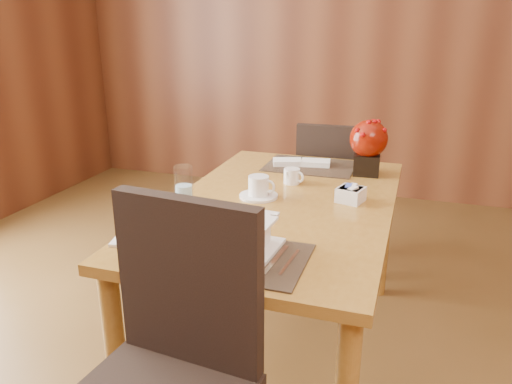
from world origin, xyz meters
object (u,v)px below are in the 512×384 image
(water_glass, at_px, (184,187))
(sugar_caddy, at_px, (351,195))
(coffee_cup, at_px, (259,188))
(bread_plate, at_px, (140,237))
(near_chair, at_px, (168,362))
(creamer_jug, at_px, (292,176))
(dining_table, at_px, (281,223))
(far_chair, at_px, (333,189))
(soup_setting, at_px, (230,237))
(berry_decor, at_px, (368,144))

(water_glass, distance_m, sugar_caddy, 0.69)
(coffee_cup, distance_m, sugar_caddy, 0.39)
(bread_plate, xyz_separation_m, near_chair, (0.29, -0.36, -0.18))
(creamer_jug, distance_m, bread_plate, 0.84)
(dining_table, distance_m, far_chair, 0.92)
(soup_setting, height_order, creamer_jug, soup_setting)
(berry_decor, bearing_deg, dining_table, -119.88)
(far_chair, bearing_deg, near_chair, 82.48)
(water_glass, height_order, bread_plate, water_glass)
(dining_table, distance_m, near_chair, 0.89)
(far_chair, bearing_deg, dining_table, 82.92)
(berry_decor, bearing_deg, bread_plate, -122.89)
(soup_setting, xyz_separation_m, bread_plate, (-0.34, 0.01, -0.05))
(sugar_caddy, xyz_separation_m, berry_decor, (0.02, 0.42, 0.12))
(far_chair, bearing_deg, coffee_cup, 75.93)
(dining_table, height_order, soup_setting, soup_setting)
(coffee_cup, bearing_deg, berry_decor, 50.59)
(creamer_jug, bearing_deg, berry_decor, 61.62)
(berry_decor, relative_size, far_chair, 0.29)
(soup_setting, bearing_deg, sugar_caddy, 68.03)
(dining_table, height_order, sugar_caddy, sugar_caddy)
(coffee_cup, xyz_separation_m, water_glass, (-0.25, -0.21, 0.05))
(coffee_cup, height_order, near_chair, near_chair)
(soup_setting, relative_size, near_chair, 0.30)
(berry_decor, xyz_separation_m, near_chair, (-0.37, -1.38, -0.33))
(bread_plate, bearing_deg, near_chair, -51.41)
(dining_table, relative_size, soup_setting, 4.95)
(coffee_cup, bearing_deg, near_chair, -88.21)
(sugar_caddy, bearing_deg, water_glass, -156.44)
(coffee_cup, distance_m, bread_plate, 0.60)
(coffee_cup, xyz_separation_m, near_chair, (0.03, -0.90, -0.22))
(soup_setting, xyz_separation_m, near_chair, (-0.05, -0.35, -0.24))
(soup_setting, relative_size, coffee_cup, 1.83)
(dining_table, bearing_deg, far_chair, 85.63)
(water_glass, xyz_separation_m, creamer_jug, (0.34, 0.44, -0.05))
(berry_decor, relative_size, near_chair, 0.27)
(soup_setting, distance_m, near_chair, 0.43)
(bread_plate, bearing_deg, sugar_caddy, 43.28)
(bread_plate, height_order, far_chair, far_chair)
(water_glass, xyz_separation_m, berry_decor, (0.65, 0.69, 0.07))
(near_chair, bearing_deg, water_glass, 117.50)
(near_chair, bearing_deg, far_chair, 90.89)
(berry_decor, bearing_deg, near_chair, -105.02)
(dining_table, xyz_separation_m, bread_plate, (-0.37, -0.52, 0.10))
(soup_setting, relative_size, bread_plate, 1.87)
(water_glass, bearing_deg, bread_plate, -92.12)
(bread_plate, distance_m, far_chair, 1.51)
(water_glass, bearing_deg, sugar_caddy, 23.56)
(coffee_cup, bearing_deg, creamer_jug, 69.53)
(dining_table, bearing_deg, soup_setting, -93.08)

